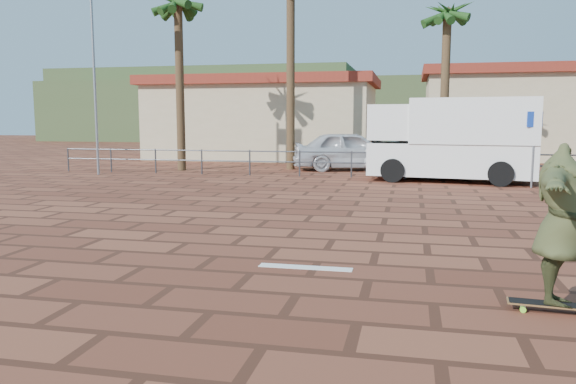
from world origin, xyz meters
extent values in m
plane|color=brown|center=(0.00, 0.00, 0.00)|extent=(120.00, 120.00, 0.00)
cube|color=white|center=(0.70, -1.20, 0.00)|extent=(1.40, 0.22, 0.01)
cylinder|color=#47494F|center=(-12.00, 12.00, 0.50)|extent=(0.06, 0.06, 1.00)
cylinder|color=#47494F|center=(-10.00, 12.00, 0.50)|extent=(0.06, 0.06, 1.00)
cylinder|color=#47494F|center=(-8.00, 12.00, 0.50)|extent=(0.06, 0.06, 1.00)
cylinder|color=#47494F|center=(-6.00, 12.00, 0.50)|extent=(0.06, 0.06, 1.00)
cylinder|color=#47494F|center=(-4.00, 12.00, 0.50)|extent=(0.06, 0.06, 1.00)
cylinder|color=#47494F|center=(-2.00, 12.00, 0.50)|extent=(0.06, 0.06, 1.00)
cylinder|color=#47494F|center=(0.00, 12.00, 0.50)|extent=(0.06, 0.06, 1.00)
cylinder|color=#47494F|center=(2.00, 12.00, 0.50)|extent=(0.06, 0.06, 1.00)
cylinder|color=#47494F|center=(4.00, 12.00, 0.50)|extent=(0.06, 0.06, 1.00)
cylinder|color=#47494F|center=(6.00, 12.00, 0.50)|extent=(0.06, 0.06, 1.00)
cylinder|color=#47494F|center=(0.00, 12.00, 0.95)|extent=(24.00, 0.05, 0.05)
cylinder|color=#47494F|center=(0.00, 12.00, 0.55)|extent=(24.00, 0.05, 0.05)
cylinder|color=gray|center=(-10.00, 11.00, 4.00)|extent=(0.10, 0.10, 8.00)
cylinder|color=brown|center=(-7.50, 13.50, 3.50)|extent=(0.36, 0.36, 7.00)
sphere|color=#254F1A|center=(-7.50, 13.50, 7.05)|extent=(2.40, 2.40, 2.40)
cylinder|color=brown|center=(-3.00, 15.00, 4.10)|extent=(0.36, 0.36, 8.20)
cylinder|color=brown|center=(3.50, 15.50, 3.25)|extent=(0.36, 0.36, 6.50)
sphere|color=#254F1A|center=(3.50, 15.50, 6.55)|extent=(2.40, 2.40, 2.40)
cube|color=beige|center=(-6.00, 22.00, 2.00)|extent=(12.00, 7.00, 4.00)
cube|color=maroon|center=(-6.00, 22.00, 4.25)|extent=(12.60, 7.60, 0.50)
cube|color=beige|center=(8.00, 24.00, 2.25)|extent=(10.00, 6.00, 4.50)
cube|color=maroon|center=(8.00, 24.00, 4.75)|extent=(10.60, 6.60, 0.50)
cube|color=#384C28|center=(0.00, 50.00, 3.00)|extent=(70.00, 18.00, 6.00)
cube|color=#384C28|center=(-22.00, 56.00, 4.00)|extent=(35.00, 14.00, 8.00)
cube|color=olive|center=(3.86, -2.52, 0.09)|extent=(1.10, 0.33, 0.02)
cube|color=black|center=(3.86, -2.52, 0.10)|extent=(1.06, 0.31, 0.00)
cube|color=silver|center=(3.49, -2.49, 0.06)|extent=(0.08, 0.18, 0.03)
cylinder|color=#92F534|center=(3.48, -2.60, 0.03)|extent=(0.07, 0.04, 0.07)
cylinder|color=#92F534|center=(3.50, -2.38, 0.03)|extent=(0.07, 0.04, 0.07)
imported|color=#414626|center=(3.86, -2.52, 1.02)|extent=(1.13, 2.32, 1.82)
cube|color=white|center=(3.59, 11.50, 0.78)|extent=(5.87, 3.02, 1.14)
cube|color=white|center=(4.31, 11.40, 2.13)|extent=(4.44, 2.93, 1.56)
cube|color=white|center=(1.63, 11.77, 2.08)|extent=(1.96, 2.49, 1.25)
cube|color=black|center=(0.96, 11.86, 1.61)|extent=(0.30, 1.76, 0.68)
cylinder|color=black|center=(1.58, 10.67, 0.42)|extent=(0.86, 0.40, 0.83)
cylinder|color=black|center=(1.88, 12.83, 0.42)|extent=(0.86, 0.40, 0.83)
cylinder|color=black|center=(5.09, 10.19, 0.42)|extent=(0.86, 0.40, 0.83)
cylinder|color=black|center=(5.38, 12.36, 0.42)|extent=(0.86, 0.40, 0.83)
imported|color=silver|center=(-0.37, 15.13, 0.85)|extent=(5.33, 3.21, 1.70)
imported|color=silver|center=(2.61, 13.00, 0.70)|extent=(4.50, 2.45, 1.41)
cylinder|color=gray|center=(6.00, 10.00, 1.20)|extent=(0.07, 0.07, 2.41)
cube|color=#193FB2|center=(6.00, 10.00, 2.19)|extent=(0.49, 0.16, 0.49)
camera|label=1|loc=(2.19, -9.18, 2.18)|focal=35.00mm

